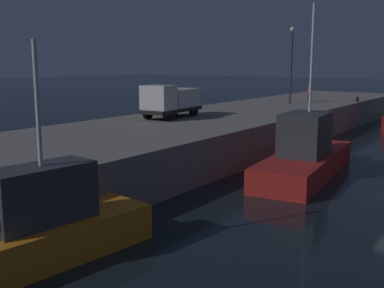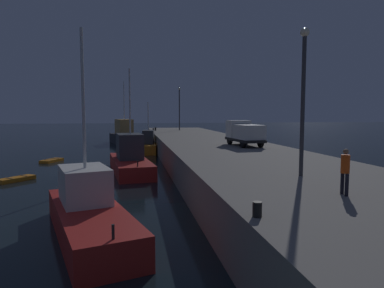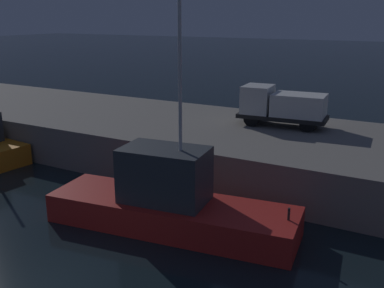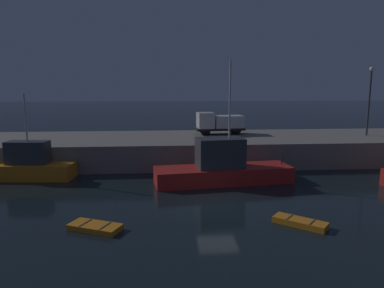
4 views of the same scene
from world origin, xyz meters
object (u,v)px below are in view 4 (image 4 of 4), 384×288
fishing_boat_white (21,166)px  rowboat_white_mid (300,222)px  fishing_boat_blue (222,168)px  lamp_post_east (370,95)px  dinghy_red_small (95,227)px  utility_truck (219,123)px

fishing_boat_white → rowboat_white_mid: (19.18, -11.51, -0.87)m
fishing_boat_blue → lamp_post_east: (16.72, 8.38, 5.43)m
fishing_boat_blue → lamp_post_east: size_ratio=1.56×
rowboat_white_mid → dinghy_red_small: bearing=178.6°
fishing_boat_white → dinghy_red_small: bearing=-54.3°
fishing_boat_white → lamp_post_east: lamp_post_east is taller
dinghy_red_small → utility_truck: bearing=63.6°
lamp_post_east → utility_truck: lamp_post_east is taller
fishing_boat_white → fishing_boat_blue: bearing=-8.6°
fishing_boat_blue → lamp_post_east: bearing=26.6°
fishing_boat_blue → utility_truck: size_ratio=2.07×
rowboat_white_mid → utility_truck: size_ratio=0.53×
fishing_boat_blue → dinghy_red_small: 12.09m
utility_truck → dinghy_red_small: bearing=-116.4°
rowboat_white_mid → lamp_post_east: (13.88, 17.41, 6.45)m
dinghy_red_small → lamp_post_east: (24.99, 17.15, 6.46)m
fishing_boat_blue → fishing_boat_white: 16.53m
rowboat_white_mid → fishing_boat_blue: bearing=107.5°
fishing_boat_white → utility_truck: size_ratio=1.72×
lamp_post_east → fishing_boat_white: bearing=-169.9°
fishing_boat_white → dinghy_red_small: 13.88m
dinghy_red_small → rowboat_white_mid: bearing=-1.4°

